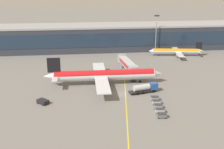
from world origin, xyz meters
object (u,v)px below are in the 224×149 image
Objects in this scene: pushback_tug at (43,101)px; baggage_cart_0 at (162,115)px; baggage_cart_2 at (158,106)px; baggage_cart_4 at (155,98)px; commuter_jet_far at (176,51)px; main_airliner at (104,75)px; fuel_tanker at (145,88)px; baggage_cart_1 at (160,111)px; baggage_cart_3 at (156,102)px.

baggage_cart_0 is at bearing -21.76° from pushback_tug.
baggage_cart_2 is (36.41, -7.92, -0.07)m from pushback_tug.
commuter_jet_far is (26.75, 57.10, 1.83)m from baggage_cart_4.
main_airliner is 17.53m from fuel_tanker.
baggage_cart_1 is at bearing -87.68° from fuel_tanker.
baggage_cart_1 is 1.00× the size of baggage_cart_2.
baggage_cart_0 is at bearing -111.81° from commuter_jet_far.
commuter_jet_far is (27.05, 60.29, 1.83)m from baggage_cart_3.
baggage_cart_1 is (0.30, 3.19, 0.00)m from baggage_cart_0.
main_airliner is 16.56× the size of baggage_cart_4.
commuter_jet_far is at bearing 42.89° from main_airliner.
baggage_cart_0 is 1.00× the size of baggage_cart_4.
commuter_jet_far reaches higher than baggage_cart_3.
main_airliner is at bearing 143.44° from fuel_tanker.
baggage_cart_1 is (14.68, -27.34, -2.92)m from main_airliner.
baggage_cart_0 is at bearing -95.40° from baggage_cart_4.
baggage_cart_2 is 6.40m from baggage_cart_4.
fuel_tanker is 3.98× the size of baggage_cart_0.
commuter_jet_far is (28.34, 49.69, 0.86)m from fuel_tanker.
pushback_tug is 37.27m from baggage_cart_2.
commuter_jet_far reaches higher than baggage_cart_4.
main_airliner is 4.16× the size of fuel_tanker.
baggage_cart_1 is at bearing 84.60° from baggage_cart_0.
fuel_tanker is 57.22m from commuter_jet_far.
baggage_cart_4 is at bearing -48.77° from main_airliner.
pushback_tug is (-35.43, -5.86, -0.90)m from fuel_tanker.
main_airliner is at bearing 131.23° from baggage_cart_4.
baggage_cart_0 is at bearing -64.78° from main_airliner.
main_airliner is at bearing 115.22° from baggage_cart_0.
fuel_tanker is 3.98× the size of baggage_cart_2.
commuter_jet_far is at bearing 41.06° from pushback_tug.
baggage_cart_4 is (1.59, -7.41, -0.96)m from fuel_tanker.
baggage_cart_1 is 0.09× the size of commuter_jet_far.
baggage_cart_0 and baggage_cart_2 have the same top height.
fuel_tanker reaches higher than baggage_cart_2.
pushback_tug is at bearing -138.94° from commuter_jet_far.
baggage_cart_1 is at bearing -95.40° from baggage_cart_2.
baggage_cart_2 is 69.14m from commuter_jet_far.
fuel_tanker is at bearing 96.94° from baggage_cart_3.
fuel_tanker is (13.99, -10.37, -1.95)m from main_airliner.
baggage_cart_4 reaches higher than pushback_tug.
commuter_jet_far is at bearing 65.83° from baggage_cart_3.
commuter_jet_far reaches higher than baggage_cart_2.
baggage_cart_0 is 0.09× the size of commuter_jet_far.
fuel_tanker reaches higher than baggage_cart_4.
baggage_cart_3 is (0.90, 9.56, 0.00)m from baggage_cart_0.
baggage_cart_2 is (0.30, 3.19, 0.00)m from baggage_cart_1.
main_airliner reaches higher than baggage_cart_3.
fuel_tanker is 20.18m from baggage_cart_0.
pushback_tug is at bearing 177.60° from baggage_cart_4.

